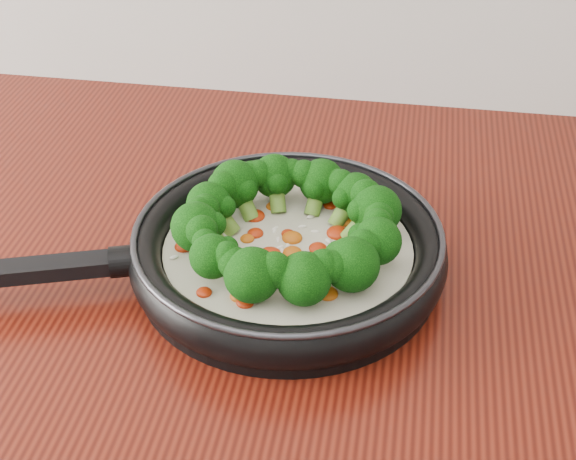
# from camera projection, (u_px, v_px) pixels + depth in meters

# --- Properties ---
(skillet) EXTENTS (0.49, 0.38, 0.08)m
(skillet) POSITION_uv_depth(u_px,v_px,m) (286.00, 245.00, 0.77)
(skillet) COLOR black
(skillet) RESTS_ON counter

